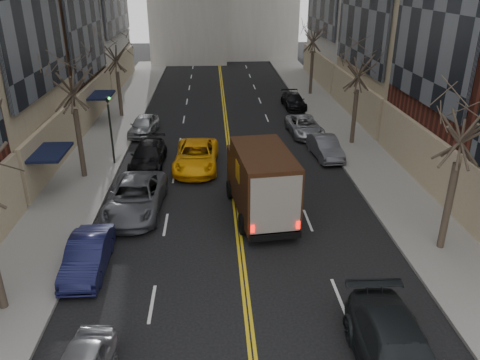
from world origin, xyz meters
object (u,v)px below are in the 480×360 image
object	(u,v)px
taxi	(196,156)
pedestrian	(254,178)
ups_truck	(261,182)
observer_sedan	(398,356)

from	to	relation	value
taxi	pedestrian	bearing A→B (deg)	-46.09
ups_truck	observer_sedan	bearing A→B (deg)	-80.58
pedestrian	taxi	bearing A→B (deg)	33.49
ups_truck	pedestrian	world-z (taller)	ups_truck
ups_truck	pedestrian	bearing A→B (deg)	85.90
observer_sedan	pedestrian	size ratio (longest dim) A/B	3.43
observer_sedan	pedestrian	world-z (taller)	pedestrian
ups_truck	observer_sedan	xyz separation A→B (m)	(3.00, -10.69, -0.98)
observer_sedan	taxi	world-z (taller)	observer_sedan
ups_truck	pedestrian	xyz separation A→B (m)	(-0.10, 2.73, -0.97)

